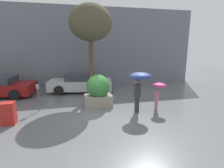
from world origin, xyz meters
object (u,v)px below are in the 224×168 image
(parked_car_near, at_px, (81,83))
(person_adult, at_px, (139,81))
(newspaper_box, at_px, (8,113))
(planter_box, at_px, (98,91))
(street_tree, at_px, (90,24))
(parking_meter, at_px, (38,92))
(person_child, at_px, (158,89))

(parked_car_near, bearing_deg, person_adult, -142.75)
(parked_car_near, relative_size, newspaper_box, 4.88)
(planter_box, distance_m, parked_car_near, 3.45)
(street_tree, relative_size, parking_meter, 4.20)
(person_child, bearing_deg, street_tree, 155.93)
(newspaper_box, bearing_deg, planter_box, 19.10)
(person_adult, height_order, street_tree, street_tree)
(parked_car_near, relative_size, street_tree, 0.81)
(person_child, relative_size, street_tree, 0.25)
(person_child, distance_m, parked_car_near, 5.72)
(newspaper_box, bearing_deg, person_child, 1.17)
(parked_car_near, height_order, street_tree, street_tree)
(parked_car_near, xyz_separation_m, newspaper_box, (-3.04, -4.67, -0.14))
(planter_box, relative_size, street_tree, 0.31)
(person_child, bearing_deg, parked_car_near, 149.08)
(parking_meter, bearing_deg, street_tree, 32.49)
(planter_box, xyz_separation_m, person_child, (2.72, -1.18, 0.21))
(street_tree, xyz_separation_m, parking_meter, (-2.74, -1.75, -3.38))
(street_tree, distance_m, parking_meter, 4.69)
(planter_box, height_order, person_adult, person_adult)
(street_tree, bearing_deg, newspaper_box, -139.93)
(planter_box, distance_m, person_adult, 2.23)
(person_adult, bearing_deg, planter_box, -157.67)
(parked_car_near, xyz_separation_m, parking_meter, (-2.13, -3.35, 0.33))
(person_adult, bearing_deg, parked_car_near, 177.03)
(person_adult, relative_size, newspaper_box, 2.12)
(planter_box, height_order, person_child, planter_box)
(person_child, distance_m, newspaper_box, 6.53)
(parking_meter, bearing_deg, person_child, -12.01)
(person_child, bearing_deg, parking_meter, -170.25)
(parking_meter, bearing_deg, person_adult, -15.77)
(planter_box, distance_m, person_child, 2.97)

